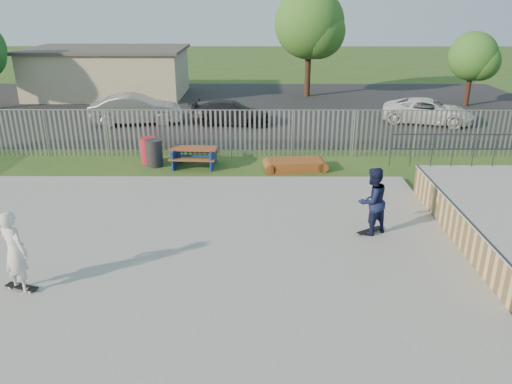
{
  "coord_description": "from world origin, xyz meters",
  "views": [
    {
      "loc": [
        2.17,
        -11.44,
        6.38
      ],
      "look_at": [
        2.11,
        2.0,
        1.1
      ],
      "focal_mm": 35.0,
      "sensor_mm": 36.0,
      "label": 1
    }
  ],
  "objects_px": {
    "trash_bin_grey": "(154,153)",
    "skater_white": "(15,252)",
    "tree_right": "(473,56)",
    "trash_bin_red": "(149,150)",
    "tree_mid": "(309,24)",
    "skater_navy": "(372,201)",
    "car_white": "(428,111)",
    "picnic_table": "(195,157)",
    "car_dark": "(231,113)",
    "car_silver": "(136,109)",
    "funbox": "(295,165)"
  },
  "relations": [
    {
      "from": "trash_bin_grey",
      "to": "skater_navy",
      "type": "xyz_separation_m",
      "value": [
        7.31,
        -6.39,
        0.58
      ]
    },
    {
      "from": "car_silver",
      "to": "car_dark",
      "type": "xyz_separation_m",
      "value": [
        5.02,
        -0.04,
        -0.16
      ]
    },
    {
      "from": "car_dark",
      "to": "car_silver",
      "type": "bearing_deg",
      "value": 97.22
    },
    {
      "from": "tree_mid",
      "to": "car_silver",
      "type": "bearing_deg",
      "value": -140.52
    },
    {
      "from": "trash_bin_grey",
      "to": "skater_white",
      "type": "relative_size",
      "value": 0.56
    },
    {
      "from": "car_white",
      "to": "tree_mid",
      "type": "distance_m",
      "value": 10.54
    },
    {
      "from": "funbox",
      "to": "car_white",
      "type": "xyz_separation_m",
      "value": [
        7.63,
        7.78,
        0.47
      ]
    },
    {
      "from": "car_dark",
      "to": "tree_mid",
      "type": "height_order",
      "value": "tree_mid"
    },
    {
      "from": "trash_bin_grey",
      "to": "car_white",
      "type": "height_order",
      "value": "car_white"
    },
    {
      "from": "funbox",
      "to": "trash_bin_grey",
      "type": "relative_size",
      "value": 1.99
    },
    {
      "from": "trash_bin_red",
      "to": "skater_white",
      "type": "distance_m",
      "value": 9.82
    },
    {
      "from": "trash_bin_red",
      "to": "picnic_table",
      "type": "bearing_deg",
      "value": -11.63
    },
    {
      "from": "car_silver",
      "to": "car_dark",
      "type": "distance_m",
      "value": 5.02
    },
    {
      "from": "trash_bin_red",
      "to": "car_silver",
      "type": "distance_m",
      "value": 6.96
    },
    {
      "from": "car_white",
      "to": "picnic_table",
      "type": "bearing_deg",
      "value": 139.7
    },
    {
      "from": "tree_right",
      "to": "tree_mid",
      "type": "bearing_deg",
      "value": 161.59
    },
    {
      "from": "trash_bin_red",
      "to": "car_silver",
      "type": "height_order",
      "value": "car_silver"
    },
    {
      "from": "funbox",
      "to": "skater_navy",
      "type": "relative_size",
      "value": 1.11
    },
    {
      "from": "trash_bin_red",
      "to": "car_silver",
      "type": "relative_size",
      "value": 0.22
    },
    {
      "from": "tree_right",
      "to": "skater_navy",
      "type": "xyz_separation_m",
      "value": [
        -9.83,
        -18.32,
        -1.89
      ]
    },
    {
      "from": "picnic_table",
      "to": "trash_bin_red",
      "type": "xyz_separation_m",
      "value": [
        -1.92,
        0.39,
        0.14
      ]
    },
    {
      "from": "tree_right",
      "to": "skater_white",
      "type": "relative_size",
      "value": 2.32
    },
    {
      "from": "tree_right",
      "to": "car_dark",
      "type": "bearing_deg",
      "value": -161.19
    },
    {
      "from": "picnic_table",
      "to": "car_silver",
      "type": "bearing_deg",
      "value": 123.02
    },
    {
      "from": "car_white",
      "to": "skater_white",
      "type": "xyz_separation_m",
      "value": [
        -14.48,
        -16.66,
        0.44
      ]
    },
    {
      "from": "trash_bin_grey",
      "to": "car_dark",
      "type": "distance_m",
      "value": 7.53
    },
    {
      "from": "trash_bin_grey",
      "to": "skater_navy",
      "type": "distance_m",
      "value": 9.72
    },
    {
      "from": "trash_bin_grey",
      "to": "tree_right",
      "type": "distance_m",
      "value": 21.03
    },
    {
      "from": "trash_bin_red",
      "to": "tree_right",
      "type": "bearing_deg",
      "value": 33.45
    },
    {
      "from": "picnic_table",
      "to": "skater_navy",
      "type": "distance_m",
      "value": 8.6
    },
    {
      "from": "car_dark",
      "to": "trash_bin_red",
      "type": "bearing_deg",
      "value": 163.16
    },
    {
      "from": "trash_bin_red",
      "to": "tree_right",
      "type": "height_order",
      "value": "tree_right"
    },
    {
      "from": "car_silver",
      "to": "skater_white",
      "type": "bearing_deg",
      "value": 174.81
    },
    {
      "from": "trash_bin_red",
      "to": "skater_white",
      "type": "xyz_separation_m",
      "value": [
        -0.92,
        -9.76,
        0.58
      ]
    },
    {
      "from": "car_silver",
      "to": "tree_mid",
      "type": "distance_m",
      "value": 13.3
    },
    {
      "from": "skater_navy",
      "to": "skater_white",
      "type": "bearing_deg",
      "value": -12.66
    },
    {
      "from": "picnic_table",
      "to": "skater_white",
      "type": "relative_size",
      "value": 0.99
    },
    {
      "from": "picnic_table",
      "to": "skater_navy",
      "type": "height_order",
      "value": "skater_navy"
    },
    {
      "from": "car_white",
      "to": "skater_white",
      "type": "bearing_deg",
      "value": 156.65
    },
    {
      "from": "trash_bin_red",
      "to": "tree_mid",
      "type": "distance_m",
      "value": 17.2
    },
    {
      "from": "skater_navy",
      "to": "car_dark",
      "type": "bearing_deg",
      "value": -102.88
    },
    {
      "from": "trash_bin_grey",
      "to": "car_silver",
      "type": "height_order",
      "value": "car_silver"
    },
    {
      "from": "car_dark",
      "to": "car_white",
      "type": "xyz_separation_m",
      "value": [
        10.54,
        0.28,
        0.03
      ]
    },
    {
      "from": "trash_bin_grey",
      "to": "car_dark",
      "type": "relative_size",
      "value": 0.25
    },
    {
      "from": "tree_right",
      "to": "skater_navy",
      "type": "distance_m",
      "value": 20.88
    },
    {
      "from": "car_dark",
      "to": "tree_right",
      "type": "height_order",
      "value": "tree_right"
    },
    {
      "from": "tree_mid",
      "to": "tree_right",
      "type": "bearing_deg",
      "value": -18.41
    },
    {
      "from": "car_white",
      "to": "car_silver",
      "type": "bearing_deg",
      "value": 108.53
    },
    {
      "from": "funbox",
      "to": "skater_white",
      "type": "bearing_deg",
      "value": -134.36
    },
    {
      "from": "picnic_table",
      "to": "car_silver",
      "type": "height_order",
      "value": "car_silver"
    }
  ]
}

